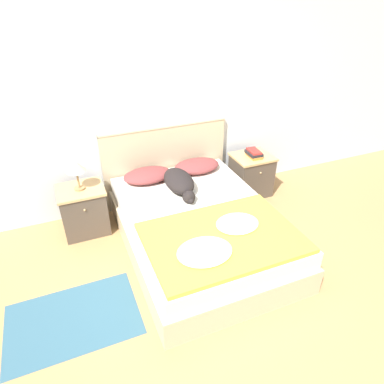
% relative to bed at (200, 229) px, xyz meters
% --- Properties ---
extents(ground_plane, '(16.00, 16.00, 0.00)m').
position_rel_bed_xyz_m(ground_plane, '(-0.07, -1.01, -0.23)').
color(ground_plane, tan).
extents(wall_back, '(9.00, 0.06, 2.55)m').
position_rel_bed_xyz_m(wall_back, '(-0.07, 1.12, 1.04)').
color(wall_back, silver).
rests_on(wall_back, ground_plane).
extents(bed, '(1.47, 2.05, 0.47)m').
position_rel_bed_xyz_m(bed, '(0.00, 0.00, 0.00)').
color(bed, '#C6B28E').
rests_on(bed, ground_plane).
extents(headboard, '(1.55, 0.06, 1.02)m').
position_rel_bed_xyz_m(headboard, '(0.00, 1.05, 0.30)').
color(headboard, '#C6B28E').
rests_on(headboard, ground_plane).
extents(nightstand_left, '(0.50, 0.44, 0.55)m').
position_rel_bed_xyz_m(nightstand_left, '(-1.07, 0.76, 0.05)').
color(nightstand_left, '#4C4238').
rests_on(nightstand_left, ground_plane).
extents(nightstand_right, '(0.50, 0.44, 0.55)m').
position_rel_bed_xyz_m(nightstand_right, '(1.07, 0.76, 0.05)').
color(nightstand_right, '#4C4238').
rests_on(nightstand_right, ground_plane).
extents(pillow_left, '(0.56, 0.36, 0.13)m').
position_rel_bed_xyz_m(pillow_left, '(-0.31, 0.79, 0.30)').
color(pillow_left, brown).
rests_on(pillow_left, bed).
extents(pillow_right, '(0.56, 0.36, 0.13)m').
position_rel_bed_xyz_m(pillow_right, '(0.31, 0.79, 0.30)').
color(pillow_right, brown).
rests_on(pillow_right, bed).
extents(quilt, '(1.35, 0.96, 0.07)m').
position_rel_bed_xyz_m(quilt, '(-0.01, -0.50, 0.26)').
color(quilt, yellow).
rests_on(quilt, bed).
extents(dog, '(0.30, 0.73, 0.21)m').
position_rel_bed_xyz_m(dog, '(-0.04, 0.46, 0.34)').
color(dog, black).
rests_on(dog, bed).
extents(book_stack, '(0.16, 0.24, 0.09)m').
position_rel_bed_xyz_m(book_stack, '(1.06, 0.73, 0.36)').
color(book_stack, orange).
rests_on(book_stack, nightstand_right).
extents(table_lamp, '(0.20, 0.20, 0.34)m').
position_rel_bed_xyz_m(table_lamp, '(-1.07, 0.75, 0.58)').
color(table_lamp, '#9E7A4C').
rests_on(table_lamp, nightstand_left).
extents(rug, '(1.08, 0.73, 0.00)m').
position_rel_bed_xyz_m(rug, '(-1.36, -0.46, -0.23)').
color(rug, '#335B70').
rests_on(rug, ground_plane).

